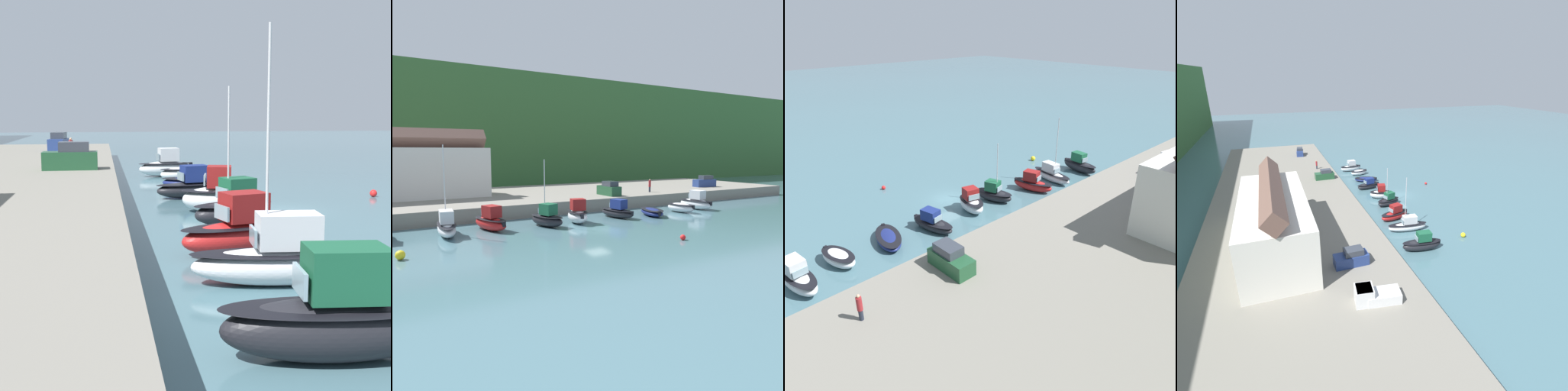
{
  "view_description": "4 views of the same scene",
  "coord_description": "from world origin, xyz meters",
  "views": [
    {
      "loc": [
        -32.66,
        11.31,
        6.02
      ],
      "look_at": [
        -1.59,
        6.03,
        1.32
      ],
      "focal_mm": 50.0,
      "sensor_mm": 36.0,
      "label": 1
    },
    {
      "loc": [
        -21.54,
        -34.27,
        8.33
      ],
      "look_at": [
        3.65,
        8.28,
        2.67
      ],
      "focal_mm": 35.0,
      "sensor_mm": 36.0,
      "label": 2
    },
    {
      "loc": [
        27.05,
        34.73,
        20.54
      ],
      "look_at": [
        -1.78,
        4.13,
        1.33
      ],
      "focal_mm": 35.0,
      "sensor_mm": 36.0,
      "label": 3
    },
    {
      "loc": [
        -54.27,
        24.89,
        23.58
      ],
      "look_at": [
        -3.2,
        7.25,
        2.09
      ],
      "focal_mm": 28.0,
      "sensor_mm": 36.0,
      "label": 4
    }
  ],
  "objects": [
    {
      "name": "moored_boat_5",
      "position": [
        6.1,
        5.0,
        0.86
      ],
      "size": [
        2.84,
        5.56,
        2.39
      ],
      "rotation": [
        0.0,
        0.0,
        0.2
      ],
      "color": "black",
      "rests_on": "ground_plane"
    },
    {
      "name": "parked_car_1",
      "position": [
        34.41,
        16.54,
        2.69
      ],
      "size": [
        4.38,
        2.28,
        2.16
      ],
      "rotation": [
        0.0,
        0.0,
        1.45
      ],
      "color": "navy",
      "rests_on": "quay_promenade"
    },
    {
      "name": "moored_boat_2",
      "position": [
        -10.05,
        5.52,
        0.99
      ],
      "size": [
        3.24,
        5.75,
        2.69
      ],
      "rotation": [
        0.0,
        0.0,
        0.26
      ],
      "color": "red",
      "rests_on": "ground_plane"
    },
    {
      "name": "moored_boat_3",
      "position": [
        -4.02,
        4.28,
        0.97
      ],
      "size": [
        3.23,
        5.15,
        7.52
      ],
      "rotation": [
        0.0,
        0.0,
        0.29
      ],
      "color": "black",
      "rests_on": "ground_plane"
    },
    {
      "name": "moored_boat_7",
      "position": [
        16.28,
        4.19,
        0.69
      ],
      "size": [
        2.76,
        4.55,
        1.3
      ],
      "rotation": [
        0.0,
        0.0,
        0.19
      ],
      "color": "silver",
      "rests_on": "ground_plane"
    },
    {
      "name": "parked_car_2",
      "position": [
        10.7,
        13.79,
        2.69
      ],
      "size": [
        1.82,
        4.21,
        2.16
      ],
      "rotation": [
        0.0,
        0.0,
        0.01
      ],
      "color": "#1E4C2D",
      "rests_on": "quay_promenade"
    },
    {
      "name": "mooring_buoy_0",
      "position": [
        4.33,
        -8.34,
        0.26
      ],
      "size": [
        0.53,
        0.53,
        0.53
      ],
      "color": "red",
      "rests_on": "ground_plane"
    },
    {
      "name": "moored_boat_0",
      "position": [
        -20.67,
        5.79,
        1.07
      ],
      "size": [
        2.4,
        5.91,
        2.88
      ],
      "rotation": [
        0.0,
        0.0,
        -0.11
      ],
      "color": "black",
      "rests_on": "ground_plane"
    },
    {
      "name": "moored_boat_8",
      "position": [
        20.28,
        5.2,
        1.03
      ],
      "size": [
        2.61,
        5.63,
        2.78
      ],
      "rotation": [
        0.0,
        0.0,
        0.12
      ],
      "color": "silver",
      "rests_on": "ground_plane"
    },
    {
      "name": "ground_plane",
      "position": [
        0.0,
        0.0,
        0.0
      ],
      "size": [
        320.0,
        320.0,
        0.0
      ],
      "primitive_type": "plane",
      "color": "#476B75"
    },
    {
      "name": "person_on_quay",
      "position": [
        19.03,
        14.24,
        2.87
      ],
      "size": [
        0.4,
        0.4,
        2.14
      ],
      "color": "#232838",
      "rests_on": "quay_promenade"
    },
    {
      "name": "moored_boat_4",
      "position": [
        -0.03,
        4.45,
        1.07
      ],
      "size": [
        3.12,
        4.66,
        2.89
      ],
      "rotation": [
        0.0,
        0.0,
        -0.24
      ],
      "color": "silver",
      "rests_on": "ground_plane"
    },
    {
      "name": "moored_boat_6",
      "position": [
        10.96,
        4.04,
        0.52
      ],
      "size": [
        3.91,
        5.77,
        0.95
      ],
      "rotation": [
        0.0,
        0.0,
        -0.32
      ],
      "color": "navy",
      "rests_on": "ground_plane"
    },
    {
      "name": "moored_boat_1",
      "position": [
        -14.64,
        5.18,
        0.96
      ],
      "size": [
        2.44,
        6.59,
        9.07
      ],
      "rotation": [
        0.0,
        0.0,
        -0.11
      ],
      "color": "silver",
      "rests_on": "ground_plane"
    }
  ]
}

